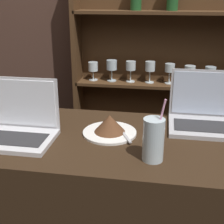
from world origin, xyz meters
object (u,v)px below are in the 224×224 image
Objects in this scene: laptop_far at (204,115)px; cake_plate at (110,126)px; water_glass at (153,140)px; laptop_near at (15,125)px.

laptop_far is 0.42m from cake_plate.
laptop_far is at bearing 58.88° from water_glass.
cake_plate is 0.99× the size of water_glass.
laptop_far is (0.76, 0.25, -0.00)m from laptop_near.
laptop_far is at bearing 21.34° from cake_plate.
cake_plate is at bearing 14.44° from laptop_near.
water_glass is at bearing -9.45° from laptop_near.
laptop_near is 0.56m from water_glass.
laptop_near is at bearing -165.56° from cake_plate.
laptop_near reaches higher than cake_plate.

